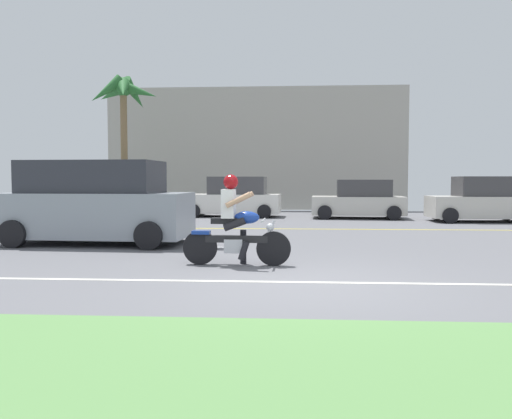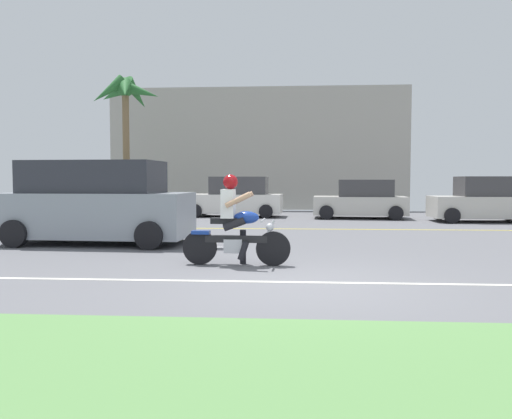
{
  "view_description": "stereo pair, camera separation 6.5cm",
  "coord_description": "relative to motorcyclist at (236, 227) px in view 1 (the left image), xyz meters",
  "views": [
    {
      "loc": [
        -0.21,
        -7.64,
        1.56
      ],
      "look_at": [
        -0.86,
        2.6,
        0.96
      ],
      "focal_mm": 35.94,
      "sensor_mm": 36.0,
      "label": 1
    },
    {
      "loc": [
        -0.15,
        -7.64,
        1.56
      ],
      "look_at": [
        -0.86,
        2.6,
        0.96
      ],
      "focal_mm": 35.94,
      "sensor_mm": 36.0,
      "label": 2
    }
  ],
  "objects": [
    {
      "name": "ground",
      "position": [
        1.17,
        1.41,
        -0.72
      ],
      "size": [
        56.0,
        30.0,
        0.04
      ],
      "primitive_type": "cube",
      "color": "slate"
    },
    {
      "name": "suv_nearby",
      "position": [
        -3.73,
        2.93,
        0.27
      ],
      "size": [
        4.7,
        2.29,
        2.01
      ],
      "color": "#8C939E",
      "rests_on": "ground"
    },
    {
      "name": "lane_line_far",
      "position": [
        1.17,
        6.95,
        -0.69
      ],
      "size": [
        50.4,
        0.12,
        0.01
      ],
      "primitive_type": "cube",
      "color": "yellow",
      "rests_on": "ground"
    },
    {
      "name": "parked_car_3",
      "position": [
        8.11,
        10.23,
        0.08
      ],
      "size": [
        3.64,
        1.81,
        1.68
      ],
      "color": "beige",
      "rests_on": "ground"
    },
    {
      "name": "parked_car_2",
      "position": [
        3.83,
        11.69,
        0.03
      ],
      "size": [
        3.79,
        2.2,
        1.56
      ],
      "color": "beige",
      "rests_on": "ground"
    },
    {
      "name": "parked_car_0",
      "position": [
        -5.96,
        12.17,
        0.03
      ],
      "size": [
        4.1,
        2.25,
        1.56
      ],
      "color": "#2D663D",
      "rests_on": "ground"
    },
    {
      "name": "lane_line_near",
      "position": [
        1.17,
        -1.51,
        -0.69
      ],
      "size": [
        50.4,
        0.12,
        0.01
      ],
      "primitive_type": "cube",
      "color": "silver",
      "rests_on": "ground"
    },
    {
      "name": "palm_tree_0",
      "position": [
        -6.37,
        13.29,
        4.42
      ],
      "size": [
        3.13,
        3.14,
        6.2
      ],
      "color": "brown",
      "rests_on": "ground"
    },
    {
      "name": "building_far",
      "position": [
        -0.76,
        19.41,
        2.49
      ],
      "size": [
        15.64,
        4.0,
        6.37
      ],
      "primitive_type": "cube",
      "color": "#A8A399",
      "rests_on": "ground"
    },
    {
      "name": "motorcyclist",
      "position": [
        0.0,
        0.0,
        0.0
      ],
      "size": [
        1.98,
        0.65,
        1.65
      ],
      "color": "black",
      "rests_on": "ground"
    },
    {
      "name": "grass_median",
      "position": [
        1.17,
        -5.69,
        -0.67
      ],
      "size": [
        56.0,
        3.8,
        0.06
      ],
      "primitive_type": "cube",
      "color": "#5B8C4C",
      "rests_on": "ground"
    },
    {
      "name": "parked_car_1",
      "position": [
        -1.36,
        12.29,
        0.08
      ],
      "size": [
        4.14,
        2.0,
        1.68
      ],
      "color": "white",
      "rests_on": "ground"
    }
  ]
}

